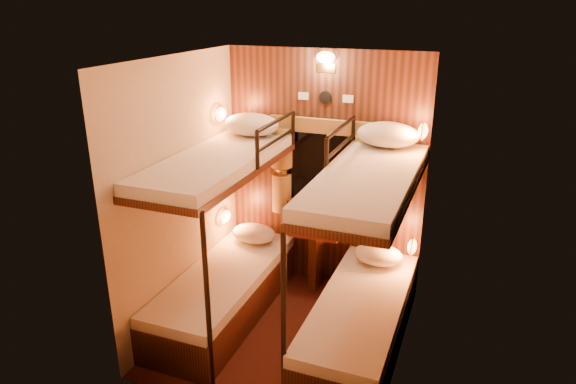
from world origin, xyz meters
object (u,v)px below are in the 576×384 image
at_px(bunk_right, 362,287).
at_px(bottle_left, 304,217).
at_px(bottle_right, 330,222).
at_px(table, 317,250).
at_px(bunk_left, 224,261).

height_order(bunk_right, bottle_left, bunk_right).
bearing_deg(bottle_right, table, 176.37).
relative_size(bunk_left, bunk_right, 1.00).
bearing_deg(bottle_right, bottle_left, 175.44).
height_order(bunk_left, bunk_right, same).
relative_size(table, bottle_left, 2.67).
xyz_separation_m(bunk_right, table, (-0.65, 0.78, -0.14)).
xyz_separation_m(bottle_left, bottle_right, (0.28, -0.02, -0.00)).
bearing_deg(table, bottle_right, -3.63).
distance_m(bottle_left, bottle_right, 0.28).
height_order(bunk_right, table, bunk_right).
bearing_deg(bunk_left, bottle_left, 57.68).
distance_m(table, bottle_left, 0.37).
distance_m(bunk_right, bottle_left, 1.14).
bearing_deg(bunk_right, bunk_left, 180.00).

